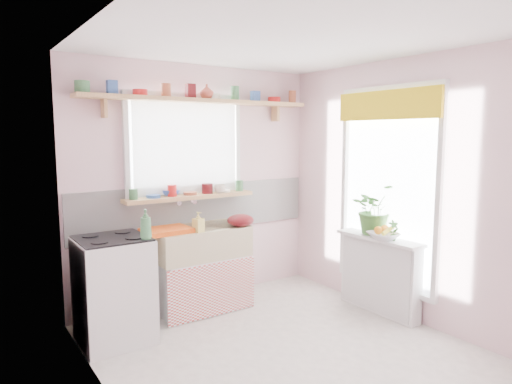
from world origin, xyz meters
TOP-DOWN VIEW (x-y plane):
  - room at (0.66, 0.86)m, footprint 3.20×3.20m
  - sink_unit at (-0.15, 1.29)m, footprint 0.95×0.65m
  - cooker at (-1.10, 1.05)m, footprint 0.58×0.58m
  - radiator_ledge at (1.30, 0.20)m, footprint 0.22×0.95m
  - windowsill at (-0.15, 1.48)m, footprint 1.40×0.22m
  - pine_shelf at (0.00, 1.47)m, footprint 2.52×0.24m
  - shelf_crockery at (-0.02, 1.47)m, footprint 2.47×0.11m
  - sill_crockery at (-0.17, 1.48)m, footprint 1.35×0.11m
  - dish_tray at (-0.53, 1.24)m, footprint 0.45×0.34m
  - colander at (0.22, 1.10)m, footprint 0.28×0.28m
  - jade_plant at (1.33, 0.32)m, footprint 0.48×0.42m
  - fruit_bowl at (1.21, 0.10)m, footprint 0.35×0.35m
  - herb_pot at (1.25, 0.01)m, footprint 0.12×0.10m
  - soap_bottle_sink at (-0.26, 1.10)m, footprint 0.11×0.11m
  - sill_cup at (0.17, 1.42)m, footprint 0.13×0.13m
  - sill_bowl at (-0.34, 1.54)m, footprint 0.24×0.24m
  - shelf_vase at (0.05, 1.46)m, footprint 0.16×0.16m
  - cooker_bottle at (-0.88, 0.83)m, footprint 0.11×0.11m
  - fruit at (1.22, 0.10)m, footprint 0.20×0.14m

SIDE VIEW (x-z plane):
  - radiator_ledge at x=1.30m, z-range 0.01..0.78m
  - sink_unit at x=-0.15m, z-range -0.13..0.99m
  - cooker at x=-1.10m, z-range 0.00..0.92m
  - fruit_bowl at x=1.21m, z-range 0.78..0.85m
  - fruit at x=1.22m, z-range 0.82..0.92m
  - dish_tray at x=-0.53m, z-range 0.85..0.89m
  - herb_pot at x=1.25m, z-range 0.78..0.97m
  - colander at x=0.22m, z-range 0.85..0.97m
  - soap_bottle_sink at x=-0.26m, z-range 0.85..1.04m
  - jade_plant at x=1.33m, z-range 0.77..1.29m
  - cooker_bottle at x=-0.88m, z-range 0.92..1.17m
  - windowsill at x=-0.15m, z-range 1.12..1.16m
  - sill_bowl at x=-0.34m, z-range 1.16..1.22m
  - sill_cup at x=0.17m, z-range 1.16..1.25m
  - sill_crockery at x=-0.17m, z-range 1.16..1.28m
  - room at x=0.66m, z-range -0.23..2.97m
  - pine_shelf at x=0.00m, z-range 2.10..2.14m
  - shelf_crockery at x=-0.02m, z-range 2.13..2.25m
  - shelf_vase at x=0.05m, z-range 2.14..2.29m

